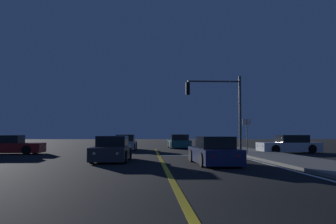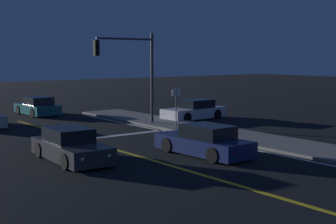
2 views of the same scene
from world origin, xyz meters
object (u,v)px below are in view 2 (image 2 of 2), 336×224
car_mid_block_navy (204,142)px  traffic_signal_near_right (132,64)px  street_sign_corner (176,102)px  car_side_waiting_white (194,111)px  car_lead_oncoming_charcoal (71,146)px  car_parked_curb_teal (38,107)px

car_mid_block_navy → traffic_signal_near_right: (2.18, 9.04, 3.23)m
traffic_signal_near_right → street_sign_corner: bearing=112.8°
car_side_waiting_white → traffic_signal_near_right: (-5.34, -0.47, 3.23)m
car_lead_oncoming_charcoal → car_parked_curb_teal: size_ratio=1.08×
car_lead_oncoming_charcoal → car_parked_curb_teal: (5.04, 15.82, -0.00)m
car_side_waiting_white → car_lead_oncoming_charcoal: bearing=116.5°
car_lead_oncoming_charcoal → street_sign_corner: size_ratio=1.87×
car_side_waiting_white → car_lead_oncoming_charcoal: 14.42m
car_mid_block_navy → car_parked_curb_teal: (-0.05, 18.32, -0.00)m
car_parked_curb_teal → traffic_signal_near_right: traffic_signal_near_right is taller
car_side_waiting_white → traffic_signal_near_right: 6.26m
car_lead_oncoming_charcoal → car_mid_block_navy: bearing=156.0°
car_parked_curb_teal → street_sign_corner: street_sign_corner is taller
car_mid_block_navy → traffic_signal_near_right: 9.85m
car_side_waiting_white → street_sign_corner: street_sign_corner is taller
traffic_signal_near_right → street_sign_corner: 3.73m
car_lead_oncoming_charcoal → traffic_signal_near_right: bearing=-135.8°
car_side_waiting_white → traffic_signal_near_right: bearing=92.5°
car_mid_block_navy → car_side_waiting_white: bearing=49.3°
car_mid_block_navy → car_parked_curb_teal: bearing=87.8°
car_parked_curb_teal → car_side_waiting_white: bearing=-51.3°
car_lead_oncoming_charcoal → street_sign_corner: bearing=-153.9°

